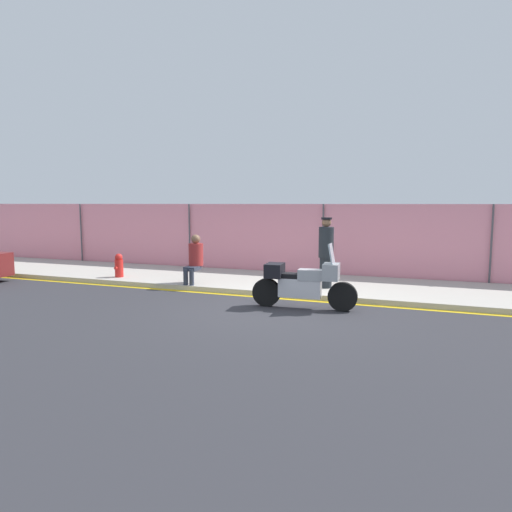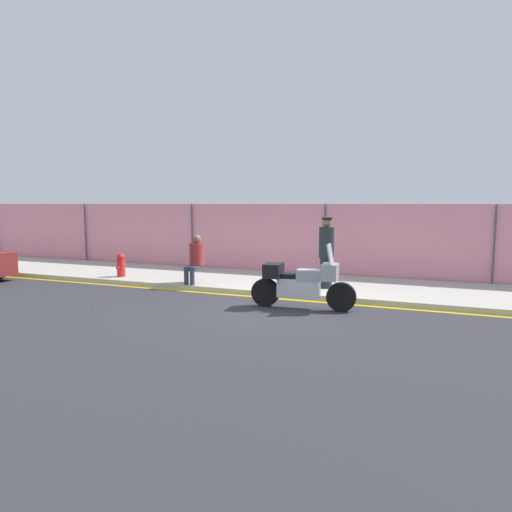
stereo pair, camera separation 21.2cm
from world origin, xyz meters
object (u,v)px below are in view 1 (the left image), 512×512
(officer_standing, at_px, (326,252))
(fire_hydrant, at_px, (119,266))
(person_seated_on_curb, at_px, (195,257))
(motorcycle, at_px, (303,283))

(officer_standing, distance_m, fire_hydrant, 5.94)
(person_seated_on_curb, bearing_deg, motorcycle, -22.28)
(person_seated_on_curb, xyz_separation_m, fire_hydrant, (-2.52, 0.11, -0.38))
(officer_standing, bearing_deg, motorcycle, -92.70)
(officer_standing, relative_size, person_seated_on_curb, 1.37)
(officer_standing, height_order, person_seated_on_curb, officer_standing)
(person_seated_on_curb, bearing_deg, fire_hydrant, 177.43)
(motorcycle, height_order, fire_hydrant, motorcycle)
(officer_standing, height_order, fire_hydrant, officer_standing)
(motorcycle, bearing_deg, fire_hydrant, 161.75)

